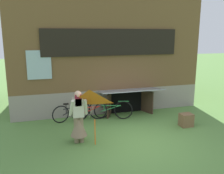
% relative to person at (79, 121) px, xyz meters
% --- Properties ---
extents(ground_plane, '(60.00, 60.00, 0.00)m').
position_rel_person_xyz_m(ground_plane, '(1.81, -0.53, -0.70)').
color(ground_plane, '#56843D').
extents(log_house, '(8.17, 6.18, 4.92)m').
position_rel_person_xyz_m(log_house, '(1.81, 5.00, 1.75)').
color(log_house, gray).
rests_on(log_house, ground_plane).
extents(person, '(0.61, 0.53, 1.67)m').
position_rel_person_xyz_m(person, '(0.00, 0.00, 0.00)').
color(person, '#7F6B51').
rests_on(person, ground_plane).
extents(kite, '(1.14, 1.10, 1.69)m').
position_rel_person_xyz_m(kite, '(0.25, -0.55, 0.66)').
color(kite, orange).
rests_on(kite, ground_plane).
extents(bicycle_green, '(1.71, 0.54, 0.80)m').
position_rel_person_xyz_m(bicycle_green, '(1.55, 1.79, -0.32)').
color(bicycle_green, black).
rests_on(bicycle_green, ground_plane).
extents(bicycle_red, '(1.59, 0.13, 0.72)m').
position_rel_person_xyz_m(bicycle_red, '(0.79, 1.96, -0.35)').
color(bicycle_red, black).
rests_on(bicycle_red, ground_plane).
extents(bicycle_black, '(1.56, 0.54, 0.74)m').
position_rel_person_xyz_m(bicycle_black, '(0.04, 2.06, -0.34)').
color(bicycle_black, black).
rests_on(bicycle_black, ground_plane).
extents(wooden_crate, '(0.45, 0.38, 0.48)m').
position_rel_person_xyz_m(wooden_crate, '(4.02, 0.25, -0.47)').
color(wooden_crate, brown).
rests_on(wooden_crate, ground_plane).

